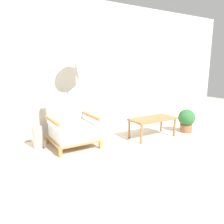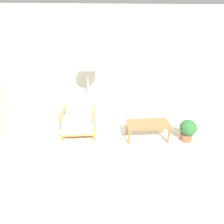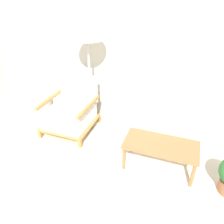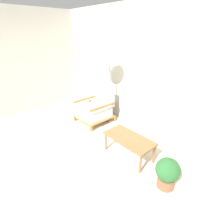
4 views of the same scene
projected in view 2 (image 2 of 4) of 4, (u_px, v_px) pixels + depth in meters
The scene contains 7 objects.
ground_plane at pixel (109, 178), 2.97m from camera, with size 14.00×14.00×0.00m, color beige.
wall_back at pixel (104, 69), 4.23m from camera, with size 8.00×0.06×2.70m.
armchair at pixel (79, 119), 4.12m from camera, with size 0.76×0.79×0.86m.
floor_lamp at pixel (87, 66), 3.85m from camera, with size 0.50×0.50×1.67m.
coffee_table at pixel (148, 125), 3.83m from camera, with size 0.94×0.46×0.40m.
vase at pixel (58, 121), 4.31m from camera, with size 0.17×0.17×0.38m, color #9E998E.
potted_plant at pixel (188, 129), 3.82m from camera, with size 0.36×0.36×0.50m.
Camera 2 is at (-0.09, -2.13, 2.36)m, focal length 28.00 mm.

